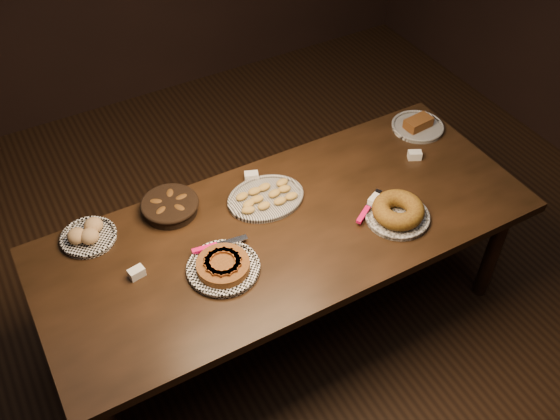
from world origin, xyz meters
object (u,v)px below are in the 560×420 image
bundt_cake_plate (398,212)px  madeleine_platter (266,198)px  apple_tart_plate (223,266)px  buffet_table (288,236)px

bundt_cake_plate → madeleine_platter: bearing=157.4°
apple_tart_plate → bundt_cake_plate: 0.88m
buffet_table → bundt_cake_plate: bundt_cake_plate is taller
apple_tart_plate → madeleine_platter: size_ratio=0.88×
madeleine_platter → bundt_cake_plate: bundt_cake_plate is taller
apple_tart_plate → madeleine_platter: bearing=55.9°
buffet_table → madeleine_platter: madeleine_platter is taller
buffet_table → bundt_cake_plate: (0.48, -0.21, 0.12)m
apple_tart_plate → madeleine_platter: (0.38, 0.31, -0.01)m
buffet_table → apple_tart_plate: 0.41m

